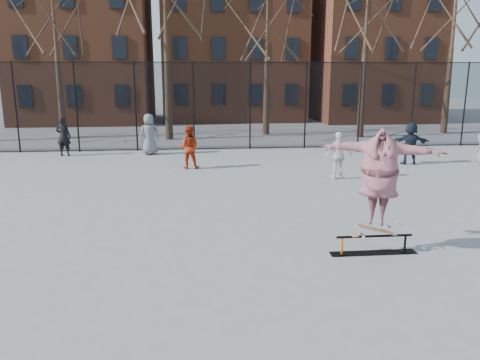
{
  "coord_description": "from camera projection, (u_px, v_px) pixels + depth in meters",
  "views": [
    {
      "loc": [
        -1.29,
        -8.58,
        3.63
      ],
      "look_at": [
        -0.35,
        1.5,
        1.24
      ],
      "focal_mm": 35.0,
      "sensor_mm": 36.0,
      "label": 1
    }
  ],
  "objects": [
    {
      "name": "ground",
      "position": [
        264.0,
        258.0,
        9.27
      ],
      "size": [
        100.0,
        100.0,
        0.0
      ],
      "primitive_type": "plane",
      "color": "slate"
    },
    {
      "name": "skate_rail",
      "position": [
        374.0,
        246.0,
        9.46
      ],
      "size": [
        1.77,
        0.27,
        0.39
      ],
      "color": "black",
      "rests_on": "ground"
    },
    {
      "name": "skateboard",
      "position": [
        376.0,
        232.0,
        9.4
      ],
      "size": [
        0.89,
        0.21,
        0.11
      ],
      "primitive_type": null,
      "color": "brown",
      "rests_on": "skate_rail"
    },
    {
      "name": "skater",
      "position": [
        379.0,
        184.0,
        9.16
      ],
      "size": [
        2.42,
        1.56,
        1.92
      ],
      "primitive_type": "imported",
      "rotation": [
        0.0,
        0.0,
        -0.43
      ],
      "color": "#613585",
      "rests_on": "skateboard"
    },
    {
      "name": "bystander_grey",
      "position": [
        149.0,
        134.0,
        20.38
      ],
      "size": [
        1.01,
        0.82,
        1.79
      ],
      "primitive_type": "imported",
      "rotation": [
        0.0,
        0.0,
        3.47
      ],
      "color": "slate",
      "rests_on": "ground"
    },
    {
      "name": "bystander_black",
      "position": [
        63.0,
        136.0,
        20.07
      ],
      "size": [
        0.66,
        0.48,
        1.69
      ],
      "primitive_type": "imported",
      "rotation": [
        0.0,
        0.0,
        3.01
      ],
      "color": "black",
      "rests_on": "ground"
    },
    {
      "name": "bystander_red",
      "position": [
        189.0,
        147.0,
        17.52
      ],
      "size": [
        0.85,
        0.69,
        1.61
      ],
      "primitive_type": "imported",
      "rotation": [
        0.0,
        0.0,
        3.03
      ],
      "color": "#9B270D",
      "rests_on": "ground"
    },
    {
      "name": "bystander_white",
      "position": [
        339.0,
        156.0,
        15.8
      ],
      "size": [
        0.97,
        0.45,
        1.61
      ],
      "primitive_type": "imported",
      "rotation": [
        0.0,
        0.0,
        3.21
      ],
      "color": "silver",
      "rests_on": "ground"
    },
    {
      "name": "bystander_navy",
      "position": [
        410.0,
        143.0,
        18.28
      ],
      "size": [
        1.58,
        0.66,
        1.66
      ],
      "primitive_type": "imported",
      "rotation": [
        0.0,
        0.0,
        3.03
      ],
      "color": "black",
      "rests_on": "ground"
    },
    {
      "name": "fence",
      "position": [
        224.0,
        105.0,
        21.39
      ],
      "size": [
        34.03,
        0.07,
        4.0
      ],
      "color": "black",
      "rests_on": "ground"
    },
    {
      "name": "rowhouses",
      "position": [
        223.0,
        34.0,
        33.13
      ],
      "size": [
        29.0,
        7.0,
        13.0
      ],
      "color": "brown",
      "rests_on": "ground"
    }
  ]
}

